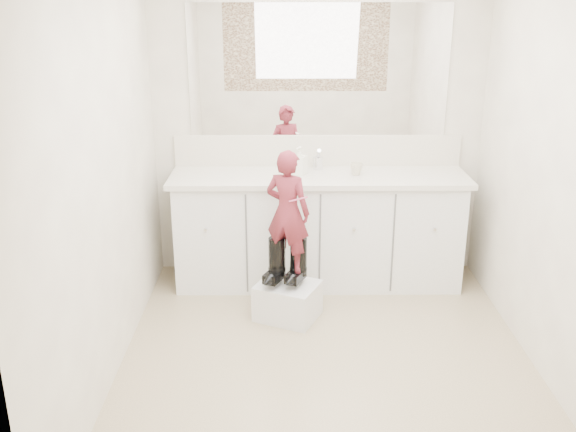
{
  "coord_description": "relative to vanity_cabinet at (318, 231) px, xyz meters",
  "views": [
    {
      "loc": [
        -0.27,
        -3.51,
        2.22
      ],
      "look_at": [
        -0.24,
        0.53,
        0.8
      ],
      "focal_mm": 40.0,
      "sensor_mm": 36.0,
      "label": 1
    }
  ],
  "objects": [
    {
      "name": "wall_front",
      "position": [
        0.0,
        -2.73,
        0.77
      ],
      "size": [
        2.6,
        0.0,
        2.6
      ],
      "primitive_type": "plane",
      "rotation": [
        -1.57,
        0.0,
        0.0
      ],
      "color": "#BEB1A2",
      "rests_on": "floor"
    },
    {
      "name": "step_stool",
      "position": [
        -0.24,
        -0.63,
        -0.29
      ],
      "size": [
        0.51,
        0.48,
        0.26
      ],
      "primitive_type": "cube",
      "rotation": [
        0.0,
        0.0,
        -0.43
      ],
      "color": "silver",
      "rests_on": "floor"
    },
    {
      "name": "boot_left",
      "position": [
        -0.32,
        -0.61,
        0.01
      ],
      "size": [
        0.21,
        0.26,
        0.34
      ],
      "primitive_type": null,
      "rotation": [
        0.0,
        0.0,
        -0.43
      ],
      "color": "black",
      "rests_on": "step_stool"
    },
    {
      "name": "wall_left",
      "position": [
        -1.3,
        -1.23,
        0.78
      ],
      "size": [
        0.0,
        3.0,
        3.0
      ],
      "primitive_type": "plane",
      "rotation": [
        1.57,
        0.0,
        1.57
      ],
      "color": "#BEB1A2",
      "rests_on": "floor"
    },
    {
      "name": "backsplash",
      "position": [
        0.0,
        0.26,
        0.59
      ],
      "size": [
        2.28,
        0.03,
        0.25
      ],
      "primitive_type": "cube",
      "color": "beige",
      "rests_on": "countertop"
    },
    {
      "name": "wall_right",
      "position": [
        1.3,
        -1.23,
        0.78
      ],
      "size": [
        0.0,
        3.0,
        3.0
      ],
      "primitive_type": "plane",
      "rotation": [
        1.57,
        0.0,
        -1.57
      ],
      "color": "#BEB1A2",
      "rests_on": "floor"
    },
    {
      "name": "toddler",
      "position": [
        -0.24,
        -0.61,
        0.37
      ],
      "size": [
        0.37,
        0.32,
        0.87
      ],
      "primitive_type": "imported",
      "rotation": [
        0.0,
        0.0,
        2.71
      ],
      "color": "#AD3547",
      "rests_on": "step_stool"
    },
    {
      "name": "soap_bottle",
      "position": [
        -0.15,
        0.01,
        0.57
      ],
      "size": [
        0.13,
        0.13,
        0.21
      ],
      "primitive_type": "imported",
      "rotation": [
        0.0,
        0.0,
        -0.39
      ],
      "color": "white",
      "rests_on": "countertop"
    },
    {
      "name": "faucet",
      "position": [
        0.0,
        0.15,
        0.52
      ],
      "size": [
        0.08,
        0.08,
        0.1
      ],
      "primitive_type": "cylinder",
      "color": "silver",
      "rests_on": "countertop"
    },
    {
      "name": "cup",
      "position": [
        0.28,
        -0.01,
        0.51
      ],
      "size": [
        0.12,
        0.12,
        0.09
      ],
      "primitive_type": "imported",
      "rotation": [
        0.0,
        0.0,
        -0.22
      ],
      "color": "beige",
      "rests_on": "countertop"
    },
    {
      "name": "toothbrush",
      "position": [
        -0.17,
        -0.69,
        0.49
      ],
      "size": [
        0.13,
        0.07,
        0.06
      ],
      "primitive_type": "cylinder",
      "rotation": [
        0.0,
        1.22,
        -0.43
      ],
      "color": "#DC5580",
      "rests_on": "toddler"
    },
    {
      "name": "countertop",
      "position": [
        0.0,
        -0.01,
        0.45
      ],
      "size": [
        2.28,
        0.58,
        0.04
      ],
      "primitive_type": "cube",
      "color": "beige",
      "rests_on": "vanity_cabinet"
    },
    {
      "name": "dot_panel",
      "position": [
        0.0,
        -2.71,
        1.22
      ],
      "size": [
        2.0,
        0.01,
        1.2
      ],
      "primitive_type": "cube",
      "color": "#472819",
      "rests_on": "wall_front"
    },
    {
      "name": "vanity_cabinet",
      "position": [
        0.0,
        0.0,
        0.0
      ],
      "size": [
        2.2,
        0.55,
        0.85
      ],
      "primitive_type": "cube",
      "color": "silver",
      "rests_on": "floor"
    },
    {
      "name": "boot_right",
      "position": [
        -0.17,
        -0.61,
        0.01
      ],
      "size": [
        0.21,
        0.26,
        0.34
      ],
      "primitive_type": null,
      "rotation": [
        0.0,
        0.0,
        -0.43
      ],
      "color": "black",
      "rests_on": "step_stool"
    },
    {
      "name": "wall_back",
      "position": [
        0.0,
        0.27,
        0.77
      ],
      "size": [
        2.6,
        0.0,
        2.6
      ],
      "primitive_type": "plane",
      "rotation": [
        1.57,
        0.0,
        0.0
      ],
      "color": "#BEB1A2",
      "rests_on": "floor"
    },
    {
      "name": "floor",
      "position": [
        0.0,
        -1.23,
        -0.42
      ],
      "size": [
        3.0,
        3.0,
        0.0
      ],
      "primitive_type": "plane",
      "color": "#867157",
      "rests_on": "ground"
    },
    {
      "name": "mirror",
      "position": [
        0.0,
        0.26,
        1.22
      ],
      "size": [
        2.0,
        0.02,
        1.0
      ],
      "primitive_type": "cube",
      "color": "white",
      "rests_on": "wall_back"
    }
  ]
}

